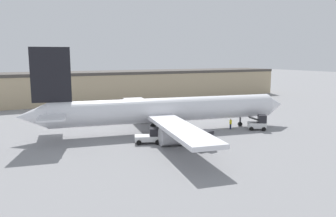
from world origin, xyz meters
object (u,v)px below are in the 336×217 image
Objects in this scene: airplane at (161,111)px; baggage_tug at (204,140)px; ground_crew_worker at (231,124)px; pushback_tug at (150,136)px; belt_loader_truck at (258,123)px.

airplane reaches higher than baggage_tug.
ground_crew_worker is 0.43× the size of pushback_tug.
baggage_tug is at bearing 121.66° from ground_crew_worker.
ground_crew_worker is at bearing 25.69° from baggage_tug.
ground_crew_worker is 12.10m from baggage_tug.
pushback_tug is at bearing 122.38° from baggage_tug.
airplane is at bearing -169.16° from belt_loader_truck.
baggage_tug is (-9.67, -7.27, 0.11)m from ground_crew_worker.
airplane is 24.67× the size of ground_crew_worker.
pushback_tug is at bearing -148.70° from belt_loader_truck.
belt_loader_truck is 18.21m from pushback_tug.
ground_crew_worker is 0.58× the size of baggage_tug.
belt_loader_truck is (13.25, 4.95, 0.08)m from baggage_tug.
airplane reaches higher than belt_loader_truck.
airplane is 13.23× the size of belt_loader_truck.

